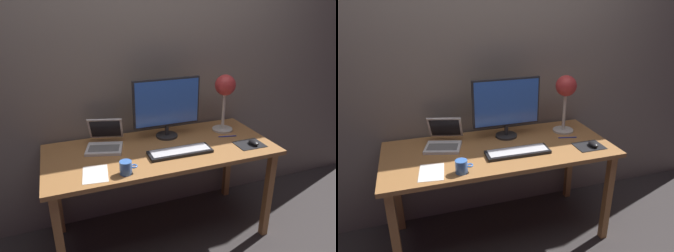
% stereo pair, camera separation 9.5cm
% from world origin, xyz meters
% --- Properties ---
extents(ground_plane, '(4.80, 4.80, 0.00)m').
position_xyz_m(ground_plane, '(0.00, 0.00, 0.00)').
color(ground_plane, '#383333').
rests_on(ground_plane, ground).
extents(back_wall, '(4.80, 0.06, 2.60)m').
position_xyz_m(back_wall, '(0.00, 0.40, 1.30)').
color(back_wall, gray).
rests_on(back_wall, ground).
extents(desk, '(1.60, 0.70, 0.74)m').
position_xyz_m(desk, '(0.00, 0.00, 0.66)').
color(desk, '#A8703D').
rests_on(desk, ground).
extents(monitor, '(0.51, 0.17, 0.45)m').
position_xyz_m(monitor, '(0.11, 0.17, 1.00)').
color(monitor, '#28282B').
rests_on(monitor, desk).
extents(keyboard_main, '(0.44, 0.15, 0.03)m').
position_xyz_m(keyboard_main, '(0.09, -0.12, 0.75)').
color(keyboard_main, black).
rests_on(keyboard_main, desk).
extents(laptop, '(0.31, 0.34, 0.19)m').
position_xyz_m(laptop, '(-0.36, 0.17, 0.80)').
color(laptop, silver).
rests_on(laptop, desk).
extents(desk_lamp, '(0.16, 0.16, 0.45)m').
position_xyz_m(desk_lamp, '(0.57, 0.14, 1.07)').
color(desk_lamp, beige).
rests_on(desk_lamp, desk).
extents(mousepad, '(0.20, 0.16, 0.00)m').
position_xyz_m(mousepad, '(0.62, -0.17, 0.74)').
color(mousepad, black).
rests_on(mousepad, desk).
extents(mouse, '(0.06, 0.10, 0.03)m').
position_xyz_m(mouse, '(0.64, -0.19, 0.76)').
color(mouse, black).
rests_on(mouse, mousepad).
extents(coffee_mug, '(0.11, 0.07, 0.08)m').
position_xyz_m(coffee_mug, '(-0.31, -0.26, 0.78)').
color(coffee_mug, '#3F72CC').
rests_on(coffee_mug, desk).
extents(paper_sheet_near_mouse, '(0.17, 0.23, 0.00)m').
position_xyz_m(paper_sheet_near_mouse, '(-0.49, -0.20, 0.74)').
color(paper_sheet_near_mouse, white).
rests_on(paper_sheet_near_mouse, desk).
extents(pen, '(0.14, 0.04, 0.01)m').
position_xyz_m(pen, '(0.54, 0.01, 0.74)').
color(pen, '#2633A5').
rests_on(pen, desk).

